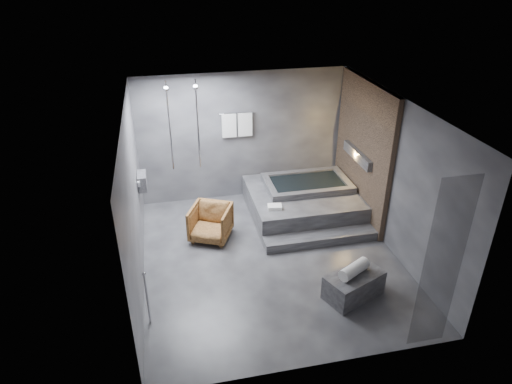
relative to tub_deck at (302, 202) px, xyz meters
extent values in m
plane|color=#2B2B2D|center=(-1.05, -1.45, -0.25)|extent=(5.00, 5.00, 0.00)
cube|color=#48484A|center=(-1.05, -1.45, 2.55)|extent=(4.50, 5.00, 0.04)
cube|color=#343439|center=(-1.05, 1.05, 1.15)|extent=(4.50, 0.04, 2.80)
cube|color=#343439|center=(-1.05, -3.95, 1.15)|extent=(4.50, 0.04, 2.80)
cube|color=#343439|center=(-3.30, -1.45, 1.15)|extent=(0.04, 5.00, 2.80)
cube|color=#343439|center=(1.20, -1.45, 1.15)|extent=(0.04, 5.00, 2.80)
cube|color=#8E6E53|center=(1.14, -0.20, 1.15)|extent=(0.10, 2.40, 2.78)
cube|color=#FF9938|center=(1.06, -0.20, 1.05)|extent=(0.14, 1.20, 0.20)
cube|color=slate|center=(-3.21, -0.05, 0.85)|extent=(0.16, 0.42, 0.30)
imported|color=beige|center=(-3.20, -0.15, 0.80)|extent=(0.08, 0.08, 0.21)
imported|color=beige|center=(-3.20, 0.05, 0.78)|extent=(0.07, 0.07, 0.15)
cylinder|color=silver|center=(-2.05, 0.60, 1.65)|extent=(0.04, 0.04, 1.80)
cylinder|color=silver|center=(-2.60, 0.60, 1.65)|extent=(0.04, 0.04, 1.80)
cylinder|color=silver|center=(-1.20, 0.99, 1.70)|extent=(0.75, 0.02, 0.02)
cube|color=white|center=(-1.37, 0.97, 1.45)|extent=(0.30, 0.06, 0.50)
cube|color=white|center=(-1.03, 0.97, 1.45)|extent=(0.30, 0.06, 0.50)
cylinder|color=silver|center=(-3.20, -2.65, 0.20)|extent=(0.04, 0.04, 0.90)
cube|color=black|center=(0.60, -3.90, 1.10)|extent=(0.55, 0.01, 2.60)
cube|color=#303032|center=(0.00, 0.00, 0.00)|extent=(2.20, 2.00, 0.50)
cube|color=#303032|center=(0.00, -1.18, -0.16)|extent=(2.20, 0.36, 0.18)
cube|color=#2F2E31|center=(0.00, -2.73, -0.04)|extent=(1.06, 0.83, 0.42)
imported|color=#4C2C13|center=(-2.02, -0.57, 0.09)|extent=(0.97, 0.98, 0.68)
cylinder|color=white|center=(-0.01, -2.72, 0.27)|extent=(0.58, 0.44, 0.20)
cube|color=white|center=(-0.75, -0.58, 0.29)|extent=(0.29, 0.23, 0.07)
camera|label=1|loc=(-2.74, -8.01, 4.69)|focal=32.00mm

